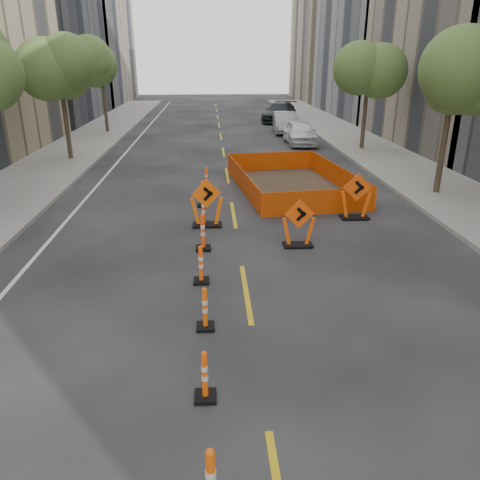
{
  "coord_description": "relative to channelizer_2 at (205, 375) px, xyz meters",
  "views": [
    {
      "loc": [
        -0.78,
        -5.97,
        5.26
      ],
      "look_at": [
        -0.11,
        4.66,
        1.1
      ],
      "focal_mm": 35.0,
      "sensor_mm": 36.0,
      "label": 1
    }
  ],
  "objects": [
    {
      "name": "ground_plane",
      "position": [
        0.96,
        -0.3,
        -0.46
      ],
      "size": [
        140.0,
        140.0,
        0.0
      ],
      "primitive_type": "plane",
      "color": "black"
    },
    {
      "name": "sidewalk_right",
      "position": [
        9.96,
        11.7,
        -0.38
      ],
      "size": [
        4.0,
        90.0,
        0.15
      ],
      "primitive_type": "cube",
      "color": "gray",
      "rests_on": "ground"
    },
    {
      "name": "bld_left_d",
      "position": [
        -16.04,
        38.9,
        6.54
      ],
      "size": [
        12.0,
        16.0,
        14.0
      ],
      "primitive_type": "cube",
      "color": "#4C4C51",
      "rests_on": "ground"
    },
    {
      "name": "bld_left_e",
      "position": [
        -16.04,
        55.3,
        9.54
      ],
      "size": [
        12.0,
        20.0,
        20.0
      ],
      "primitive_type": "cube",
      "color": "gray",
      "rests_on": "ground"
    },
    {
      "name": "bld_right_d",
      "position": [
        17.96,
        39.9,
        9.54
      ],
      "size": [
        12.0,
        18.0,
        20.0
      ],
      "primitive_type": "cube",
      "color": "gray",
      "rests_on": "ground"
    },
    {
      "name": "bld_right_e",
      "position": [
        17.96,
        58.3,
        7.54
      ],
      "size": [
        12.0,
        14.0,
        16.0
      ],
      "primitive_type": "cube",
      "color": "tan",
      "rests_on": "ground"
    },
    {
      "name": "tree_l_c",
      "position": [
        -7.44,
        19.7,
        4.07
      ],
      "size": [
        2.8,
        2.8,
        5.95
      ],
      "color": "#382B1E",
      "rests_on": "ground"
    },
    {
      "name": "tree_l_d",
      "position": [
        -7.44,
        29.7,
        4.07
      ],
      "size": [
        2.8,
        2.8,
        5.95
      ],
      "color": "#382B1E",
      "rests_on": "ground"
    },
    {
      "name": "tree_r_b",
      "position": [
        9.36,
        11.7,
        4.07
      ],
      "size": [
        2.8,
        2.8,
        5.95
      ],
      "color": "#382B1E",
      "rests_on": "ground"
    },
    {
      "name": "tree_r_c",
      "position": [
        9.36,
        21.7,
        4.07
      ],
      "size": [
        2.8,
        2.8,
        5.95
      ],
      "color": "#382B1E",
      "rests_on": "ground"
    },
    {
      "name": "channelizer_2",
      "position": [
        0.0,
        0.0,
        0.0
      ],
      "size": [
        0.36,
        0.36,
        0.92
      ],
      "primitive_type": null,
      "color": "#EA4B09",
      "rests_on": "ground"
    },
    {
      "name": "channelizer_3",
      "position": [
        -0.01,
        2.15,
        0.02
      ],
      "size": [
        0.37,
        0.37,
        0.95
      ],
      "primitive_type": null,
      "color": "#E25309",
      "rests_on": "ground"
    },
    {
      "name": "channelizer_4",
      "position": [
        -0.12,
        4.31,
        0.04
      ],
      "size": [
        0.39,
        0.39,
        1.0
      ],
      "primitive_type": null,
      "color": "#EF490A",
      "rests_on": "ground"
    },
    {
      "name": "channelizer_5",
      "position": [
        -0.1,
        6.46,
        0.09
      ],
      "size": [
        0.43,
        0.43,
        1.1
      ],
      "primitive_type": null,
      "color": "#FF470A",
      "rests_on": "ground"
    },
    {
      "name": "channelizer_6",
      "position": [
        -0.1,
        8.62,
        0.07
      ],
      "size": [
        0.42,
        0.42,
        1.07
      ],
      "primitive_type": null,
      "color": "#FF4E0A",
      "rests_on": "ground"
    },
    {
      "name": "channelizer_7",
      "position": [
        -0.16,
        10.77,
        0.04
      ],
      "size": [
        0.39,
        0.39,
        0.99
      ],
      "primitive_type": null,
      "color": "#EB5609",
      "rests_on": "ground"
    },
    {
      "name": "channelizer_8",
      "position": [
        -0.01,
        12.93,
        0.05
      ],
      "size": [
        0.4,
        0.4,
        1.03
      ],
      "primitive_type": null,
      "color": "#FF4F0A",
      "rests_on": "ground"
    },
    {
      "name": "chevron_sign_left",
      "position": [
        0.01,
        8.54,
        0.35
      ],
      "size": [
        1.2,
        0.89,
        1.62
      ],
      "primitive_type": null,
      "rotation": [
        0.0,
        0.0,
        0.24
      ],
      "color": "#F25A0A",
      "rests_on": "ground"
    },
    {
      "name": "chevron_sign_center",
      "position": [
        2.72,
        6.55,
        0.27
      ],
      "size": [
        1.02,
        0.66,
        1.46
      ],
      "primitive_type": null,
      "rotation": [
        0.0,
        0.0,
        0.08
      ],
      "color": "#E34809",
      "rests_on": "ground"
    },
    {
      "name": "chevron_sign_right",
      "position": [
        5.16,
        8.98,
        0.35
      ],
      "size": [
        1.13,
        0.73,
        1.63
      ],
      "primitive_type": null,
      "rotation": [
        0.0,
        0.0,
        -0.07
      ],
      "color": "#D74309",
      "rests_on": "ground"
    },
    {
      "name": "safety_fence",
      "position": [
        3.6,
        13.12,
        -0.01
      ],
      "size": [
        5.09,
        7.69,
        0.9
      ],
      "primitive_type": null,
      "rotation": [
        0.0,
        0.0,
        0.12
      ],
      "color": "orange",
      "rests_on": "ground"
    },
    {
      "name": "parked_car_near",
      "position": [
        6.01,
        24.12,
        0.3
      ],
      "size": [
        1.8,
        4.45,
        1.52
      ],
      "primitive_type": "imported",
      "rotation": [
        0.0,
        0.0,
        0.0
      ],
      "color": "white",
      "rests_on": "ground"
    },
    {
      "name": "parked_car_mid",
      "position": [
        5.8,
        29.23,
        0.3
      ],
      "size": [
        1.94,
        4.69,
        1.51
      ],
      "primitive_type": "imported",
      "rotation": [
        0.0,
        0.0,
        -0.07
      ],
      "color": "#97989C",
      "rests_on": "ground"
    },
    {
      "name": "parked_car_far",
      "position": [
        6.34,
        35.68,
        0.35
      ],
      "size": [
        4.06,
        6.04,
        1.62
      ],
      "primitive_type": "imported",
      "rotation": [
        0.0,
        0.0,
        -0.35
      ],
      "color": "black",
      "rests_on": "ground"
    }
  ]
}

